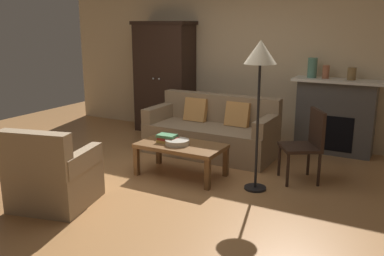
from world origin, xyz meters
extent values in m
plane|color=#B27A47|center=(0.00, 0.00, 0.00)|extent=(9.60, 9.60, 0.00)
cube|color=beige|center=(0.00, 2.55, 1.40)|extent=(7.20, 0.10, 2.80)
cube|color=#4C4947|center=(1.55, 2.30, 0.54)|extent=(1.10, 0.36, 1.08)
cube|color=black|center=(1.55, 2.12, 0.34)|extent=(0.60, 0.01, 0.52)
cube|color=white|center=(1.55, 2.28, 1.10)|extent=(1.26, 0.48, 0.04)
cube|color=black|center=(-1.40, 2.22, 0.95)|extent=(1.00, 0.52, 1.89)
cube|color=black|center=(-1.40, 2.22, 1.92)|extent=(1.06, 0.55, 0.06)
sphere|color=#ADAFB5|center=(-1.46, 1.95, 0.98)|extent=(0.04, 0.04, 0.04)
sphere|color=#ADAFB5|center=(-1.34, 1.95, 0.98)|extent=(0.04, 0.04, 0.04)
cube|color=#937A5B|center=(-0.05, 1.32, 0.22)|extent=(1.90, 0.85, 0.44)
cube|color=#937A5B|center=(-0.05, 1.66, 0.65)|extent=(1.90, 0.19, 0.42)
cube|color=#937A5B|center=(-0.93, 1.33, 0.55)|extent=(0.16, 0.80, 0.22)
cube|color=#937A5B|center=(0.83, 1.32, 0.55)|extent=(0.16, 0.80, 0.22)
cube|color=tan|center=(-0.40, 1.53, 0.61)|extent=(0.36, 0.19, 0.37)
cube|color=tan|center=(0.30, 1.52, 0.61)|extent=(0.36, 0.19, 0.37)
cube|color=brown|center=(0.03, 0.34, 0.39)|extent=(1.10, 0.60, 0.05)
cube|color=brown|center=(-0.48, 0.08, 0.18)|extent=(0.06, 0.06, 0.37)
cube|color=brown|center=(0.54, 0.08, 0.18)|extent=(0.06, 0.06, 0.37)
cube|color=brown|center=(-0.48, 0.60, 0.18)|extent=(0.06, 0.06, 0.37)
cube|color=brown|center=(0.54, 0.60, 0.18)|extent=(0.06, 0.06, 0.37)
cylinder|color=beige|center=(0.00, 0.30, 0.45)|extent=(0.30, 0.30, 0.06)
cube|color=gold|center=(-0.17, 0.33, 0.44)|extent=(0.24, 0.17, 0.03)
cube|color=#B73833|center=(-0.16, 0.34, 0.47)|extent=(0.25, 0.19, 0.04)
cube|color=#427A4C|center=(-0.17, 0.33, 0.51)|extent=(0.25, 0.18, 0.03)
cylinder|color=slate|center=(1.17, 2.28, 1.27)|extent=(0.14, 0.14, 0.29)
cylinder|color=#A86042|center=(1.37, 2.28, 1.22)|extent=(0.10, 0.10, 0.20)
cylinder|color=olive|center=(1.73, 2.28, 1.21)|extent=(0.12, 0.12, 0.18)
cube|color=#997F60|center=(-0.72, -1.05, 0.21)|extent=(0.92, 0.92, 0.42)
cube|color=#997F60|center=(-0.65, -1.35, 0.65)|extent=(0.78, 0.34, 0.46)
cube|color=#997F60|center=(-0.40, -0.97, 0.52)|extent=(0.28, 0.71, 0.20)
cube|color=#997F60|center=(-1.04, -1.13, 0.52)|extent=(0.28, 0.71, 0.20)
cube|color=black|center=(1.40, 0.88, 0.43)|extent=(0.61, 0.61, 0.04)
cylinder|color=black|center=(1.13, 0.94, 0.21)|extent=(0.04, 0.04, 0.41)
cylinder|color=black|center=(1.34, 0.62, 0.21)|extent=(0.04, 0.04, 0.41)
cylinder|color=black|center=(1.46, 1.14, 0.21)|extent=(0.04, 0.04, 0.41)
cylinder|color=black|center=(1.66, 0.82, 0.21)|extent=(0.04, 0.04, 0.41)
cube|color=black|center=(1.57, 0.99, 0.68)|extent=(0.27, 0.39, 0.45)
cylinder|color=black|center=(1.03, 0.37, 0.01)|extent=(0.26, 0.26, 0.02)
cylinder|color=black|center=(1.03, 0.37, 0.75)|extent=(0.03, 0.03, 1.49)
cone|color=beige|center=(1.03, 0.37, 1.60)|extent=(0.36, 0.36, 0.26)
camera|label=1|loc=(2.57, -4.00, 1.89)|focal=38.62mm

